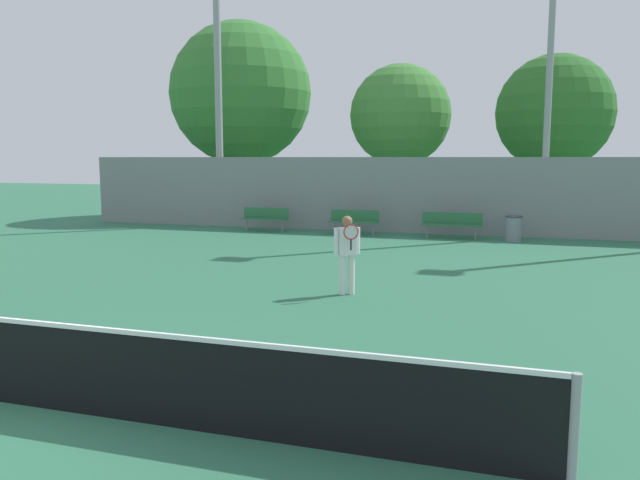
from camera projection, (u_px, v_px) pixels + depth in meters
ground_plane at (28, 405)px, 7.05m from camera, size 100.00×100.00×0.00m
tennis_net at (25, 362)px, 6.99m from camera, size 11.55×0.09×1.00m
tennis_player at (347, 250)px, 12.65m from camera, size 0.53×0.51×1.62m
bench_courtside_near at (452, 222)px, 21.58m from camera, size 2.07×0.40×0.89m
bench_courtside_far at (265, 216)px, 23.69m from camera, size 1.82×0.40×0.89m
bench_adjacent_court at (354, 219)px, 22.64m from camera, size 1.81×0.40×0.89m
light_pole_near_left at (218, 66)px, 25.24m from camera, size 0.90×0.60×11.65m
light_pole_center_back at (551, 33)px, 21.23m from camera, size 0.90×0.60×11.87m
trash_bin at (514, 228)px, 20.90m from camera, size 0.56×0.56×0.85m
back_fence at (374, 195)px, 23.43m from camera, size 24.30×0.06×2.80m
tree_green_tall at (555, 113)px, 26.18m from camera, size 4.84×4.84×7.08m
tree_green_broad at (400, 116)px, 28.27m from camera, size 4.57×4.57×6.98m
tree_dark_dense at (241, 94)px, 29.49m from camera, size 6.67×6.67×9.13m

